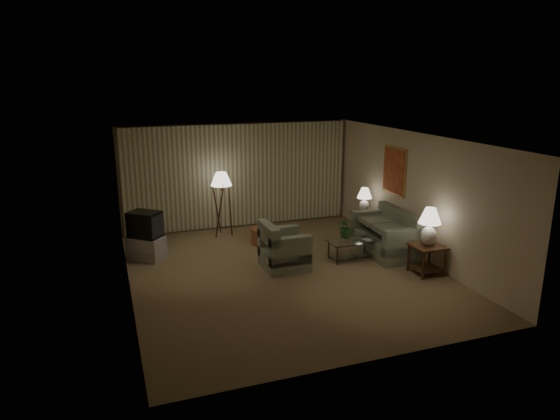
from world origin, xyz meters
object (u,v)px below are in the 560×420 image
object	(u,v)px
armchair	(284,250)
tv_cabinet	(147,248)
sofa	(385,236)
vase	(346,238)
side_table_near	(427,254)
table_lamp_far	(364,198)
crt_tv	(145,224)
ottoman	(263,236)
floor_lamp	(222,203)
coffee_table	(352,247)
table_lamp_near	(430,223)
side_table_far	(363,220)

from	to	relation	value
armchair	tv_cabinet	bearing A→B (deg)	59.64
sofa	vase	bearing A→B (deg)	-81.07
side_table_near	table_lamp_far	bearing A→B (deg)	90.00
tv_cabinet	crt_tv	bearing A→B (deg)	0.00
ottoman	vase	bearing A→B (deg)	-50.37
armchair	vase	world-z (taller)	armchair
sofa	table_lamp_far	size ratio (longest dim) A/B	2.96
table_lamp_far	floor_lamp	size ratio (longest dim) A/B	0.39
side_table_near	ottoman	xyz separation A→B (m)	(-2.52, 2.87, -0.23)
armchair	crt_tv	bearing A→B (deg)	59.64
crt_tv	coffee_table	bearing A→B (deg)	21.56
coffee_table	tv_cabinet	distance (m)	4.44
tv_cabinet	ottoman	size ratio (longest dim) A/B	1.53
sofa	vase	size ratio (longest dim) A/B	12.03
table_lamp_far	table_lamp_near	bearing A→B (deg)	-90.00
crt_tv	vase	size ratio (longest dim) A/B	5.19
coffee_table	vase	xyz separation A→B (m)	(-0.15, 0.00, 0.22)
ottoman	tv_cabinet	bearing A→B (deg)	-177.39
side_table_near	vase	bearing A→B (deg)	133.17
sofa	crt_tv	world-z (taller)	crt_tv
crt_tv	vase	xyz separation A→B (m)	(4.03, -1.50, -0.29)
sofa	armchair	size ratio (longest dim) A/B	1.98
coffee_table	table_lamp_far	bearing A→B (deg)	52.85
table_lamp_far	floor_lamp	bearing A→B (deg)	159.46
tv_cabinet	side_table_near	bearing A→B (deg)	13.44
crt_tv	tv_cabinet	bearing A→B (deg)	0.00
coffee_table	tv_cabinet	xyz separation A→B (m)	(-4.18, 1.50, -0.03)
side_table_far	table_lamp_near	bearing A→B (deg)	-90.00
side_table_near	ottoman	bearing A→B (deg)	131.22
ottoman	armchair	bearing A→B (deg)	-92.10
tv_cabinet	vase	size ratio (longest dim) A/B	5.64
table_lamp_far	ottoman	xyz separation A→B (m)	(-2.52, 0.27, -0.78)
side_table_far	vase	xyz separation A→B (m)	(-1.17, -1.35, 0.09)
sofa	side_table_near	bearing A→B (deg)	9.69
coffee_table	ottoman	distance (m)	2.21
table_lamp_far	tv_cabinet	world-z (taller)	table_lamp_far
armchair	side_table_near	distance (m)	2.86
side_table_near	table_lamp_near	distance (m)	0.63
side_table_far	table_lamp_near	size ratio (longest dim) A/B	0.78
side_table_near	tv_cabinet	world-z (taller)	side_table_near
floor_lamp	ottoman	size ratio (longest dim) A/B	2.82
side_table_near	vase	distance (m)	1.72
table_lamp_near	floor_lamp	size ratio (longest dim) A/B	0.48
coffee_table	table_lamp_near	bearing A→B (deg)	-50.71
side_table_near	table_lamp_far	world-z (taller)	table_lamp_far
side_table_near	vase	world-z (taller)	side_table_near
vase	crt_tv	bearing A→B (deg)	159.58
sofa	ottoman	distance (m)	2.82
ottoman	coffee_table	bearing A→B (deg)	-47.37
armchair	table_lamp_near	distance (m)	2.94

